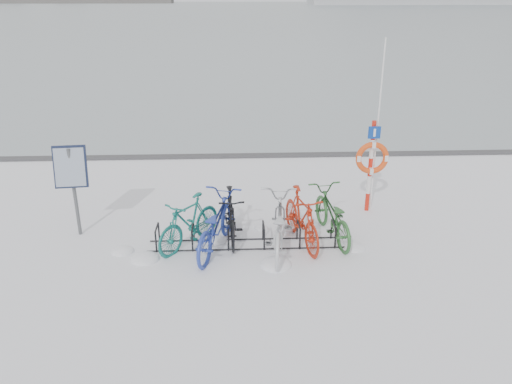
{
  "coord_description": "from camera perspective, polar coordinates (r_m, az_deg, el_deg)",
  "views": [
    {
      "loc": [
        -0.21,
        -9.13,
        4.83
      ],
      "look_at": [
        0.23,
        0.6,
        0.93
      ],
      "focal_mm": 35.0,
      "sensor_mm": 36.0,
      "label": 1
    }
  ],
  "objects": [
    {
      "name": "ground",
      "position": [
        10.33,
        -1.14,
        -6.07
      ],
      "size": [
        900.0,
        900.0,
        0.0
      ],
      "primitive_type": "plane",
      "color": "white",
      "rests_on": "ground"
    },
    {
      "name": "ice_sheet",
      "position": [
        164.2,
        -2.67,
        20.11
      ],
      "size": [
        400.0,
        298.0,
        0.02
      ],
      "primitive_type": "cube",
      "color": "#A8B5BE",
      "rests_on": "ground"
    },
    {
      "name": "quay_edge",
      "position": [
        15.78,
        -1.71,
        4.16
      ],
      "size": [
        400.0,
        0.25,
        0.1
      ],
      "primitive_type": "cube",
      "color": "#3F3F42",
      "rests_on": "ground"
    },
    {
      "name": "bike_rack",
      "position": [
        10.25,
        -1.14,
        -5.18
      ],
      "size": [
        4.0,
        0.48,
        0.46
      ],
      "color": "black",
      "rests_on": "ground"
    },
    {
      "name": "info_board",
      "position": [
        10.88,
        -20.38,
        2.14
      ],
      "size": [
        0.68,
        0.31,
        1.97
      ],
      "rotation": [
        0.0,
        0.0,
        0.09
      ],
      "color": "#595B5E",
      "rests_on": "ground"
    },
    {
      "name": "lifebuoy_station",
      "position": [
        11.7,
        13.13,
        3.82
      ],
      "size": [
        0.76,
        0.22,
        3.96
      ],
      "color": "red",
      "rests_on": "ground"
    },
    {
      "name": "bike_0",
      "position": [
        10.19,
        -7.67,
        -3.28
      ],
      "size": [
        1.49,
        1.75,
        1.08
      ],
      "primitive_type": "imported",
      "rotation": [
        0.0,
        0.0,
        -0.64
      ],
      "color": "#156960",
      "rests_on": "ground"
    },
    {
      "name": "bike_1",
      "position": [
        9.98,
        -4.66,
        -3.5
      ],
      "size": [
        1.35,
        2.32,
        1.15
      ],
      "primitive_type": "imported",
      "rotation": [
        0.0,
        0.0,
        2.86
      ],
      "color": "#273B9B",
      "rests_on": "ground"
    },
    {
      "name": "bike_2",
      "position": [
        10.41,
        -2.9,
        -2.56
      ],
      "size": [
        0.62,
        1.83,
        1.08
      ],
      "primitive_type": "imported",
      "rotation": [
        0.0,
        0.0,
        0.06
      ],
      "color": "black",
      "rests_on": "ground"
    },
    {
      "name": "bike_3",
      "position": [
        9.91,
        2.55,
        -3.62
      ],
      "size": [
        1.01,
        2.28,
        1.16
      ],
      "primitive_type": "imported",
      "rotation": [
        0.0,
        0.0,
        3.03
      ],
      "color": "#B7BBC1",
      "rests_on": "ground"
    },
    {
      "name": "bike_4",
      "position": [
        10.23,
        5.23,
        -2.81
      ],
      "size": [
        0.97,
        2.02,
        1.17
      ],
      "primitive_type": "imported",
      "rotation": [
        0.0,
        0.0,
        0.22
      ],
      "color": "#B12611",
      "rests_on": "ground"
    },
    {
      "name": "bike_5",
      "position": [
        10.58,
        8.66,
        -2.43
      ],
      "size": [
        1.03,
        2.13,
        1.07
      ],
      "primitive_type": "imported",
      "rotation": [
        0.0,
        0.0,
        3.31
      ],
      "color": "#2A602D",
      "rests_on": "ground"
    },
    {
      "name": "snow_drifts",
      "position": [
        10.07,
        -2.59,
        -6.88
      ],
      "size": [
        5.15,
        2.07,
        0.21
      ],
      "color": "white",
      "rests_on": "ground"
    }
  ]
}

